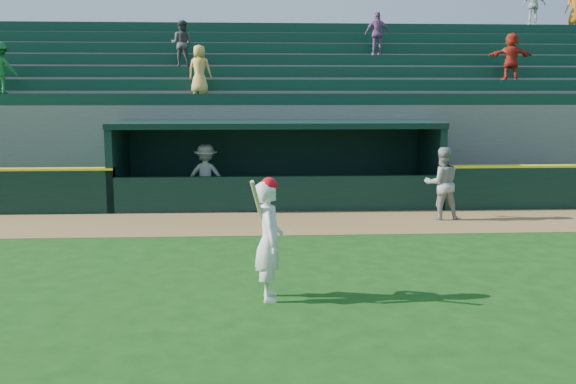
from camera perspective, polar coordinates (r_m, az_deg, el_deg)
The scene contains 7 objects.
ground at distance 11.59m, azimuth 0.44°, elevation -7.57°, with size 120.00×120.00×0.00m, color #154310.
warning_track at distance 16.34m, azimuth -0.63°, elevation -2.75°, with size 40.00×3.00×0.01m, color olive.
dugout_player_front at distance 17.15m, azimuth 13.51°, elevation 0.74°, with size 0.92×0.72×1.89m, color #9A9A95.
dugout_player_inside at distance 18.73m, azimuth -7.31°, elevation 1.45°, with size 1.18×0.68×1.82m, color #A9A9A3.
dugout at distance 19.21m, azimuth -1.05°, elevation 3.04°, with size 9.40×2.80×2.46m.
stands at distance 23.70m, azimuth -1.42°, elevation 6.60°, with size 34.50×6.26×7.52m.
batter_at_plate at distance 10.15m, azimuth -1.69°, elevation -4.18°, with size 0.55×0.82×1.98m.
Camera 1 is at (-0.70, -11.10, 3.23)m, focal length 40.00 mm.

